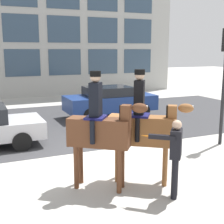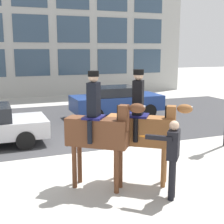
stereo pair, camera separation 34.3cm
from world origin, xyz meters
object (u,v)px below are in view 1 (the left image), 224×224
Objects in this scene: pedestrian_bystander at (175,153)px; street_car_far_lane at (110,101)px; mounted_horse_lead at (101,129)px; mounted_horse_companion at (143,127)px.

street_car_far_lane is at bearing -63.77° from pedestrian_bystander.
mounted_horse_lead is 1.00× the size of mounted_horse_companion.
pedestrian_bystander reaches higher than street_car_far_lane.
mounted_horse_lead is 1.57× the size of pedestrian_bystander.
mounted_horse_companion reaches higher than street_car_far_lane.
pedestrian_bystander is (0.19, -1.00, -0.34)m from mounted_horse_companion.
mounted_horse_lead is 0.64× the size of street_car_far_lane.
mounted_horse_companion is 0.64× the size of street_car_far_lane.
pedestrian_bystander is (1.25, -1.06, -0.39)m from mounted_horse_lead.
mounted_horse_companion reaches higher than pedestrian_bystander.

